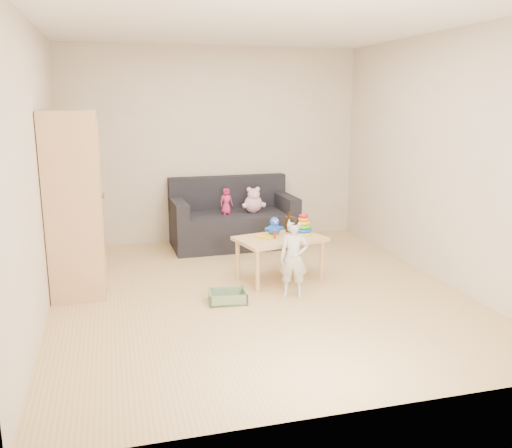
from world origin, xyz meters
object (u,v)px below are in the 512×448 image
object	(u,v)px
play_table	(280,259)
toddler	(294,259)
sofa	(234,229)
wardrobe	(75,202)

from	to	relation	value
play_table	toddler	size ratio (longest dim) A/B	1.18
toddler	play_table	bearing A→B (deg)	110.36
play_table	sofa	bearing A→B (deg)	96.55
sofa	play_table	world-z (taller)	play_table
wardrobe	sofa	distance (m)	2.33
sofa	play_table	size ratio (longest dim) A/B	1.79
wardrobe	toddler	xyz separation A→B (m)	(2.05, -0.83, -0.52)
wardrobe	toddler	world-z (taller)	wardrobe
wardrobe	toddler	distance (m)	2.27
sofa	toddler	size ratio (longest dim) A/B	2.12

